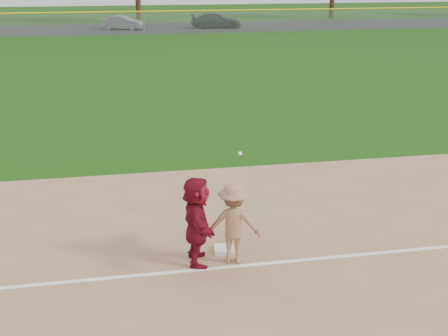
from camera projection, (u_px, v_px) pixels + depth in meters
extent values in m
plane|color=#19440D|center=(237.00, 248.00, 12.05)|extent=(160.00, 160.00, 0.00)
cube|color=white|center=(245.00, 265.00, 11.31)|extent=(60.00, 0.10, 0.01)
cube|color=black|center=(141.00, 28.00, 54.60)|extent=(120.00, 10.00, 0.01)
cube|color=white|center=(224.00, 250.00, 11.86)|extent=(0.44, 0.44, 0.09)
imported|color=maroon|center=(197.00, 221.00, 11.14)|extent=(0.63, 1.74, 1.85)
imported|color=slate|center=(123.00, 23.00, 53.09)|extent=(4.12, 2.63, 1.28)
imported|color=black|center=(216.00, 21.00, 54.41)|extent=(4.97, 2.29, 1.41)
imported|color=gray|center=(234.00, 223.00, 11.21)|extent=(1.21, 0.88, 1.69)
sphere|color=white|center=(240.00, 153.00, 11.05)|extent=(0.08, 0.08, 0.08)
plane|color=#999EA0|center=(144.00, 23.00, 48.72)|extent=(110.00, 0.00, 110.00)
cylinder|color=yellow|center=(143.00, 12.00, 48.38)|extent=(110.00, 0.12, 0.12)
cylinder|color=gray|center=(144.00, 23.00, 48.72)|extent=(0.08, 0.08, 2.00)
cylinder|color=gray|center=(361.00, 20.00, 52.12)|extent=(0.08, 0.08, 2.00)
cylinder|color=#352213|center=(138.00, 3.00, 59.00)|extent=(0.56, 0.56, 4.10)
cylinder|color=#362013|center=(332.00, 2.00, 64.02)|extent=(0.56, 0.56, 3.64)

